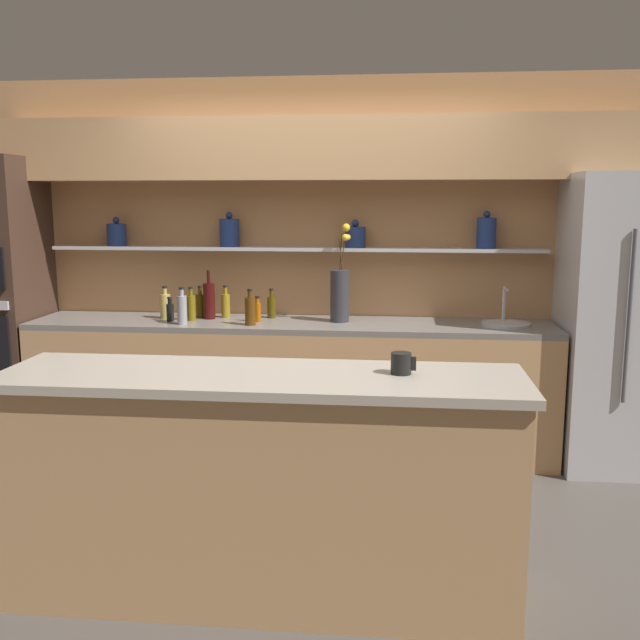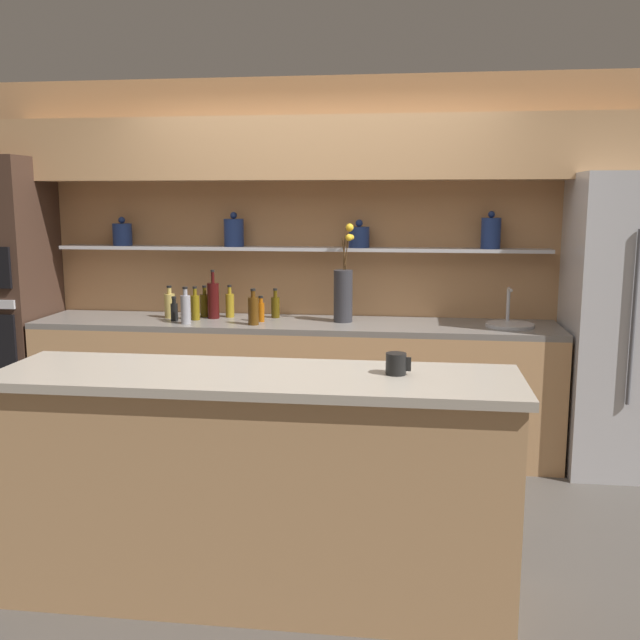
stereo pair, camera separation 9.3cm
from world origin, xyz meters
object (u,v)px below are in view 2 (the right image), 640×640
(bottle_oil_6, at_px, (195,307))
(bottle_spirit_9, at_px, (186,308))
(bottle_oil_7, at_px, (230,304))
(bottle_oil_4, at_px, (205,305))
(bottle_oil_0, at_px, (275,306))
(bottle_spirit_8, at_px, (170,305))
(bottle_spirit_3, at_px, (253,310))
(bottle_sauce_2, at_px, (174,311))
(bottle_sauce_1, at_px, (261,311))
(bottle_wine_5, at_px, (213,300))
(flower_vase, at_px, (343,293))
(sink_fixture, at_px, (510,323))
(coffee_mug, at_px, (396,364))
(oven_tower, at_px, (3,301))

(bottle_oil_6, xyz_separation_m, bottle_spirit_9, (-0.02, -0.16, 0.01))
(bottle_oil_7, height_order, bottle_spirit_9, bottle_spirit_9)
(bottle_oil_7, bearing_deg, bottle_oil_4, -178.14)
(bottle_oil_0, relative_size, bottle_spirit_8, 0.91)
(bottle_oil_6, bearing_deg, bottle_spirit_3, -17.50)
(bottle_spirit_8, bearing_deg, bottle_sauce_2, -58.22)
(bottle_spirit_3, height_order, bottle_oil_7, bottle_spirit_3)
(bottle_sauce_1, height_order, bottle_oil_7, bottle_oil_7)
(bottle_sauce_2, relative_size, bottle_spirit_3, 0.70)
(bottle_sauce_1, distance_m, bottle_spirit_3, 0.14)
(bottle_wine_5, xyz_separation_m, bottle_spirit_9, (-0.13, -0.24, -0.03))
(bottle_oil_0, bearing_deg, flower_vase, -11.91)
(bottle_oil_0, xyz_separation_m, bottle_oil_4, (-0.51, -0.02, 0.01))
(sink_fixture, bearing_deg, flower_vase, 178.28)
(bottle_spirit_3, bearing_deg, bottle_spirit_8, 162.64)
(sink_fixture, bearing_deg, bottle_wine_5, 178.48)
(bottle_sauce_1, relative_size, coffee_mug, 1.67)
(flower_vase, distance_m, bottle_sauce_2, 1.18)
(oven_tower, relative_size, bottle_wine_5, 5.94)
(bottle_spirit_3, height_order, bottle_spirit_8, bottle_spirit_3)
(bottle_sauce_1, bearing_deg, bottle_spirit_9, -163.09)
(bottle_oil_0, relative_size, coffee_mug, 1.96)
(sink_fixture, relative_size, bottle_spirit_9, 1.26)
(bottle_wine_5, relative_size, bottle_spirit_9, 1.37)
(bottle_sauce_2, bearing_deg, bottle_spirit_3, -8.50)
(oven_tower, height_order, bottle_oil_0, oven_tower)
(bottle_sauce_2, relative_size, bottle_oil_6, 0.72)
(bottle_oil_0, xyz_separation_m, coffee_mug, (0.90, -1.97, 0.06))
(bottle_oil_4, relative_size, coffee_mug, 2.10)
(bottle_oil_6, bearing_deg, flower_vase, 3.46)
(bottle_spirit_3, height_order, bottle_spirit_9, bottle_spirit_9)
(oven_tower, relative_size, bottle_oil_6, 8.67)
(bottle_sauce_1, distance_m, bottle_spirit_8, 0.68)
(flower_vase, height_order, bottle_spirit_3, flower_vase)
(bottle_sauce_2, bearing_deg, bottle_oil_6, 21.81)
(flower_vase, xyz_separation_m, bottle_spirit_8, (-1.24, 0.00, -0.11))
(bottle_oil_0, relative_size, bottle_spirit_9, 0.83)
(sink_fixture, height_order, bottle_oil_0, sink_fixture)
(bottle_oil_7, xyz_separation_m, bottle_spirit_8, (-0.42, -0.09, 0.00))
(bottle_oil_7, bearing_deg, bottle_sauce_2, -149.34)
(bottle_oil_4, bearing_deg, bottle_spirit_9, -98.28)
(bottle_oil_0, relative_size, bottle_sauce_2, 1.23)
(flower_vase, distance_m, bottle_oil_0, 0.52)
(bottle_sauce_2, xyz_separation_m, bottle_spirit_9, (0.12, -0.10, 0.03))
(bottle_oil_6, bearing_deg, sink_fixture, 0.77)
(bottle_spirit_8, bearing_deg, bottle_wine_5, 3.57)
(bottle_spirit_3, bearing_deg, bottle_wine_5, 146.59)
(bottle_oil_0, xyz_separation_m, bottle_spirit_3, (-0.09, -0.31, 0.02))
(bottle_spirit_3, bearing_deg, coffee_mug, -59.10)
(bottle_oil_0, xyz_separation_m, bottle_sauce_2, (-0.67, -0.22, -0.01))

